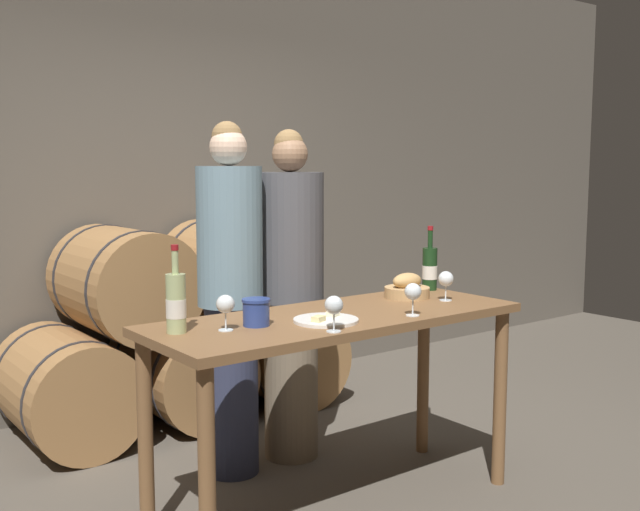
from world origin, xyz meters
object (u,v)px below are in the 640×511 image
object	(u,v)px
person_left	(230,297)
person_right	(291,294)
blue_crock	(256,311)
bread_basket	(407,289)
wine_bottle_red	(430,268)
wine_glass_left	(334,306)
wine_glass_center	(413,292)
wine_bottle_white	(176,303)
tasting_table	(338,342)
cheese_plate	(326,320)
wine_glass_far_left	(225,305)
wine_glass_right	(446,280)

from	to	relation	value
person_left	person_right	bearing A→B (deg)	-0.00
blue_crock	bread_basket	world-z (taller)	bread_basket
wine_bottle_red	bread_basket	distance (m)	0.29
wine_glass_left	wine_glass_center	bearing A→B (deg)	5.03
wine_bottle_white	person_right	bearing A→B (deg)	30.77
tasting_table	person_right	bearing A→B (deg)	72.90
tasting_table	cheese_plate	bearing A→B (deg)	-144.59
blue_crock	wine_glass_far_left	bearing A→B (deg)	-178.07
cheese_plate	wine_glass_left	size ratio (longest dim) A/B	1.90
wine_bottle_red	wine_glass_left	world-z (taller)	wine_bottle_red
wine_glass_far_left	bread_basket	bearing A→B (deg)	5.62
bread_basket	cheese_plate	world-z (taller)	bread_basket
tasting_table	person_left	distance (m)	0.69
bread_basket	wine_glass_right	size ratio (longest dim) A/B	1.55
wine_glass_left	wine_glass_right	size ratio (longest dim) A/B	1.00
wine_glass_left	cheese_plate	bearing A→B (deg)	61.77
person_left	wine_bottle_red	xyz separation A→B (m)	(0.96, -0.44, 0.11)
person_right	cheese_plate	distance (m)	0.83
tasting_table	wine_glass_right	distance (m)	0.67
wine_bottle_red	cheese_plate	bearing A→B (deg)	-161.28
person_right	bread_basket	world-z (taller)	person_right
bread_basket	wine_glass_center	size ratio (longest dim) A/B	1.55
person_left	blue_crock	xyz separation A→B (m)	(-0.25, -0.64, 0.06)
wine_glass_far_left	tasting_table	bearing A→B (deg)	-0.60
person_left	wine_glass_right	size ratio (longest dim) A/B	12.24
wine_bottle_white	bread_basket	xyz separation A→B (m)	(1.28, 0.02, -0.07)
wine_bottle_white	wine_glass_far_left	size ratio (longest dim) A/B	2.41
person_right	wine_glass_right	world-z (taller)	person_right
cheese_plate	wine_bottle_white	bearing A→B (deg)	162.02
wine_bottle_white	wine_glass_right	bearing A→B (deg)	-6.27
person_right	bread_basket	xyz separation A→B (m)	(0.33, -0.54, 0.06)
tasting_table	wine_glass_right	size ratio (longest dim) A/B	11.94
wine_bottle_red	person_right	bearing A→B (deg)	143.87
blue_crock	wine_glass_center	bearing A→B (deg)	-20.20
person_left	cheese_plate	world-z (taller)	person_left
tasting_table	wine_bottle_white	distance (m)	0.79
wine_glass_far_left	wine_glass_left	world-z (taller)	same
tasting_table	bread_basket	distance (m)	0.57
bread_basket	wine_glass_far_left	world-z (taller)	wine_glass_far_left
bread_basket	cheese_plate	bearing A→B (deg)	-162.23
blue_crock	wine_glass_right	distance (m)	1.05
person_right	wine_glass_far_left	xyz separation A→B (m)	(-0.77, -0.64, 0.12)
person_left	wine_bottle_white	bearing A→B (deg)	-135.67
wine_bottle_white	wine_glass_far_left	bearing A→B (deg)	-25.70
bread_basket	wine_glass_far_left	size ratio (longest dim) A/B	1.55
person_right	wine_glass_left	world-z (taller)	person_right
tasting_table	person_right	xyz separation A→B (m)	(0.20, 0.65, 0.11)
blue_crock	wine_glass_left	xyz separation A→B (m)	(0.18, -0.28, 0.04)
tasting_table	wine_glass_center	distance (m)	0.41
blue_crock	wine_glass_far_left	xyz separation A→B (m)	(-0.15, -0.00, 0.04)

